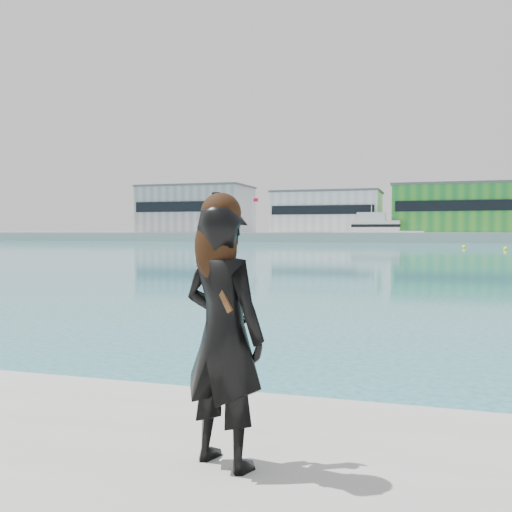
# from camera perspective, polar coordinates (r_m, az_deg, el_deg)

# --- Properties ---
(far_quay) EXTENTS (320.00, 40.00, 2.00)m
(far_quay) POSITION_cam_1_polar(r_m,az_deg,el_deg) (133.94, 16.63, 1.86)
(far_quay) COLOR #9E9E99
(far_quay) RESTS_ON ground
(warehouse_grey_left) EXTENTS (26.52, 16.36, 11.50)m
(warehouse_grey_left) POSITION_cam_1_polar(r_m,az_deg,el_deg) (143.29, -5.99, 4.69)
(warehouse_grey_left) COLOR gray
(warehouse_grey_left) RESTS_ON far_quay
(warehouse_white) EXTENTS (24.48, 15.35, 9.50)m
(warehouse_white) POSITION_cam_1_polar(r_m,az_deg,el_deg) (133.92, 7.17, 4.41)
(warehouse_white) COLOR silver
(warehouse_white) RESTS_ON far_quay
(warehouse_green) EXTENTS (30.60, 16.36, 10.50)m
(warehouse_green) POSITION_cam_1_polar(r_m,az_deg,el_deg) (132.20, 20.14, 4.52)
(warehouse_green) COLOR #218733
(warehouse_green) RESTS_ON far_quay
(flagpole_left) EXTENTS (1.28, 0.16, 8.00)m
(flagpole_left) POSITION_cam_1_polar(r_m,az_deg,el_deg) (130.82, -0.25, 4.37)
(flagpole_left) COLOR silver
(flagpole_left) RESTS_ON far_quay
(motor_yacht) EXTENTS (17.49, 5.11, 8.13)m
(motor_yacht) POSITION_cam_1_polar(r_m,az_deg,el_deg) (121.65, 12.13, 2.46)
(motor_yacht) COLOR silver
(motor_yacht) RESTS_ON ground
(buoy_near) EXTENTS (0.50, 0.50, 0.50)m
(buoy_near) POSITION_cam_1_polar(r_m,az_deg,el_deg) (74.34, 23.68, 0.54)
(buoy_near) COLOR #FFFE0D
(buoy_near) RESTS_ON ground
(buoy_far) EXTENTS (0.50, 0.50, 0.50)m
(buoy_far) POSITION_cam_1_polar(r_m,az_deg,el_deg) (99.00, -2.72, 1.19)
(buoy_far) COLOR #FFFE0D
(buoy_far) RESTS_ON ground
(buoy_extra) EXTENTS (0.50, 0.50, 0.50)m
(buoy_extra) POSITION_cam_1_polar(r_m,az_deg,el_deg) (80.33, 20.09, 0.73)
(buoy_extra) COLOR #FFFE0D
(buoy_extra) RESTS_ON ground
(woman) EXTENTS (0.70, 0.58, 1.73)m
(woman) POSITION_cam_1_polar(r_m,az_deg,el_deg) (3.58, -3.33, -7.08)
(woman) COLOR black
(woman) RESTS_ON near_quay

